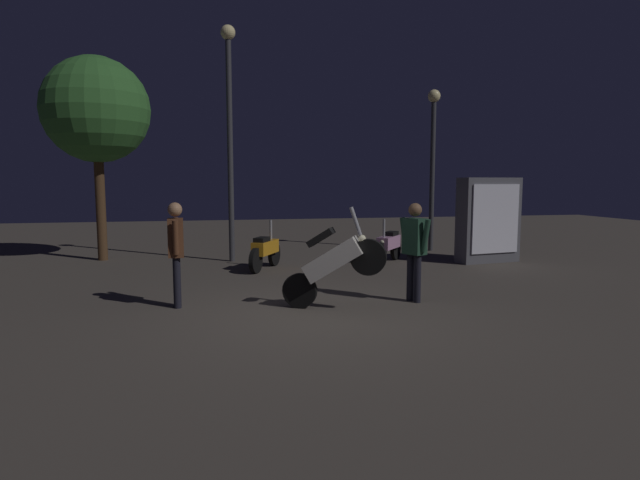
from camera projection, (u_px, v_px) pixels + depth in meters
The scene contains 10 objects.
ground_plane at pixel (319, 317), 7.85m from camera, with size 40.00×40.00×0.00m, color #4C443D.
motorcycle_white_foreground at pixel (333, 263), 8.20m from camera, with size 1.52×0.84×1.63m.
motorcycle_pink_parked_left at pixel (389, 245), 13.03m from camera, with size 1.12×1.36×1.11m.
motorcycle_orange_parked_right at pixel (265, 250), 12.03m from camera, with size 0.88×1.51×1.11m.
person_rider_beside at pixel (414, 243), 8.76m from camera, with size 0.37×0.64×1.66m.
person_bystander_far at pixel (176, 245), 8.38m from camera, with size 0.26×0.67×1.68m.
streetlamp_near at pixel (433, 148), 15.02m from camera, with size 0.36×0.36×4.58m.
streetlamp_far at pixel (229, 117), 12.91m from camera, with size 0.36×0.36×5.76m.
tree_left_bg at pixel (96, 111), 13.08m from camera, with size 2.61×2.61×5.08m.
kiosk_billboard at pixel (489, 220), 13.06m from camera, with size 1.66×0.76×2.10m.
Camera 1 is at (-1.58, -7.51, 2.03)m, focal length 29.58 mm.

